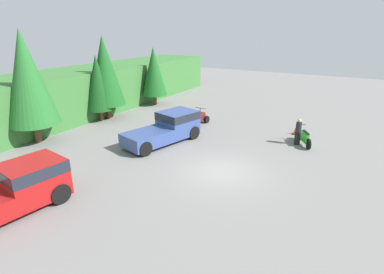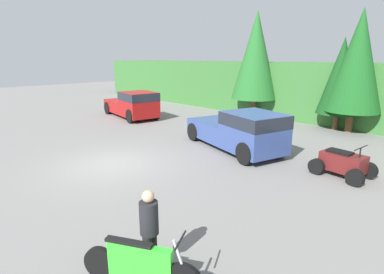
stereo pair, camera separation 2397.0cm
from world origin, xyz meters
name	(u,v)px [view 2 (the right image)]	position (x,y,z in m)	size (l,w,h in m)	color
ground_plane	(113,164)	(0.00, 0.00, 0.00)	(80.00, 80.00, 0.00)	slate
hillside_backdrop	(302,89)	(0.00, 16.00, 1.92)	(44.00, 6.00, 3.85)	#387033
tree_left	(256,56)	(-2.00, 12.62, 4.30)	(3.22, 3.22, 7.32)	brown
tree_mid_left	(341,76)	(3.83, 12.69, 3.13)	(2.35, 2.35, 5.33)	brown
tree_mid_right	(358,61)	(4.63, 12.61, 3.98)	(2.98, 2.98, 6.77)	brown
pickup_truck_red	(133,104)	(-7.56, 6.04, 1.01)	(5.53, 2.85, 1.92)	maroon
pickup_truck_second	(241,130)	(2.53, 5.08, 1.01)	(5.72, 3.38, 1.92)	#334784
dirt_bike	(140,265)	(6.39, -3.07, 0.49)	(2.09, 1.28, 1.17)	black
quad_atv	(342,164)	(6.90, 5.32, 0.48)	(2.07, 1.47, 1.21)	black
rider_person	(149,229)	(6.16, -2.68, 0.96)	(0.48, 0.48, 1.77)	black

